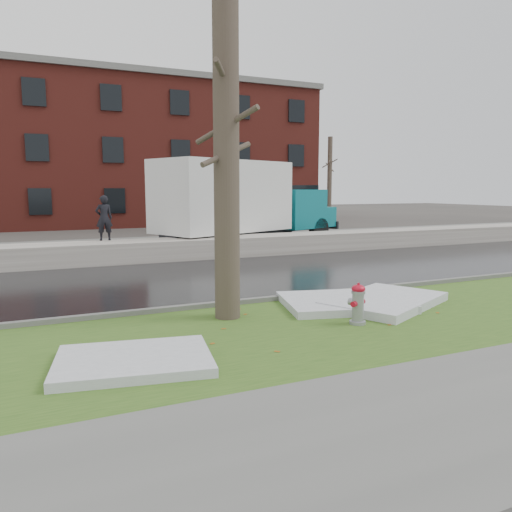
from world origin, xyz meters
name	(u,v)px	position (x,y,z in m)	size (l,w,h in m)	color
ground	(306,311)	(0.00, 0.00, 0.00)	(120.00, 120.00, 0.00)	#47423D
verge	(339,324)	(0.00, -1.25, 0.02)	(60.00, 4.50, 0.04)	#2E511B
sidewalk	(511,399)	(0.00, -5.00, 0.03)	(60.00, 3.00, 0.05)	slate
road	(229,276)	(0.00, 4.50, 0.01)	(60.00, 7.00, 0.03)	black
parking_lot	(160,246)	(0.00, 13.00, 0.01)	(60.00, 9.00, 0.03)	slate
curb	(284,298)	(0.00, 1.00, 0.07)	(60.00, 0.15, 0.14)	slate
snowbank	(187,249)	(0.00, 8.70, 0.38)	(60.00, 1.60, 0.75)	#BDB7AD
brick_building	(130,156)	(2.00, 30.00, 5.00)	(26.00, 12.00, 10.00)	maroon
bg_tree_center	(14,176)	(-6.00, 26.00, 3.33)	(1.40, 1.62, 6.50)	brown
bg_tree_right	(330,179)	(16.00, 24.00, 3.33)	(1.40, 1.62, 6.50)	brown
fire_hydrant	(358,302)	(0.29, -1.44, 0.46)	(0.39, 0.37, 0.79)	gray
tree	(226,158)	(-1.77, 0.04, 3.17)	(1.22, 1.40, 6.22)	brown
box_truck	(243,203)	(3.24, 11.05, 1.97)	(11.00, 6.01, 3.73)	black
worker	(104,218)	(-2.85, 9.30, 1.55)	(0.58, 0.38, 1.60)	black
snow_patch_near	(344,302)	(0.90, -0.10, 0.12)	(2.60, 2.00, 0.16)	silver
snow_patch_far	(134,361)	(-4.00, -1.94, 0.11)	(2.20, 1.60, 0.14)	silver
snow_patch_side	(385,301)	(1.75, -0.41, 0.13)	(2.80, 1.80, 0.18)	silver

